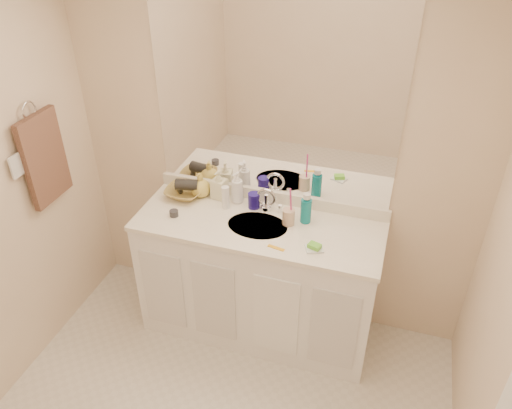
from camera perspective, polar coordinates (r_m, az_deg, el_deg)
The scene contains 24 objects.
wall_back at distance 3.09m, azimuth 1.86°, elevation 5.50°, with size 2.60×0.02×2.40m, color beige.
vanity_cabinet at distance 3.32m, azimuth 0.27°, elevation -8.58°, with size 1.50×0.55×0.85m, color white.
countertop at distance 3.04m, azimuth 0.29°, elevation -2.41°, with size 1.52×0.57×0.03m, color white.
backsplash at distance 3.22m, azimuth 1.69°, elevation 0.97°, with size 1.52×0.03×0.08m, color white.
sink_basin at distance 3.02m, azimuth 0.17°, elevation -2.58°, with size 0.37×0.37×0.02m, color silver.
faucet at distance 3.13m, azimuth 1.18°, elevation 0.26°, with size 0.02×0.02×0.11m, color silver.
mirror at distance 2.93m, azimuth 1.95°, elevation 11.67°, with size 1.48×0.01×1.20m, color white.
blue_mug at distance 3.15m, azimuth -0.24°, elevation 0.46°, with size 0.07×0.07×0.10m, color navy.
tan_cup at distance 3.01m, azimuth 3.75°, elevation -1.41°, with size 0.07×0.07×0.10m, color beige.
toothbrush at distance 2.95m, azimuth 4.01°, elevation 0.14°, with size 0.01×0.01×0.22m, color #D9398E.
mouthwash_bottle at distance 3.02m, azimuth 5.73°, elevation -0.72°, with size 0.07×0.07×0.16m, color #0B7989.
soap_dish at distance 2.85m, azimuth 6.67°, elevation -5.02°, with size 0.10×0.08×0.01m, color white.
green_soap at distance 2.84m, azimuth 6.70°, elevation -4.73°, with size 0.07×0.05×0.02m, color #69D032.
orange_comb at distance 2.84m, azimuth 2.31°, elevation -4.97°, with size 0.10×0.02×0.00m, color yellow.
dark_jar at distance 3.13m, azimuth -9.36°, elevation -1.00°, with size 0.05×0.05×0.04m, color #2D2C32.
extra_white_bottle at distance 3.14m, azimuth -3.50°, elevation 0.82°, with size 0.05×0.05×0.15m, color white.
soap_bottle_white at distance 3.18m, azimuth -2.16°, elevation 1.98°, with size 0.08×0.08×0.22m, color white.
soap_bottle_cream at distance 3.23m, azimuth -4.24°, elevation 2.31°, with size 0.09×0.09×0.20m, color #F0EDC3.
soap_bottle_yellow at distance 3.27m, azimuth -6.36°, elevation 2.26°, with size 0.13×0.13×0.17m, color #DBC355.
wicker_basket at distance 3.31m, azimuth -8.13°, elevation 1.42°, with size 0.25×0.25×0.06m, color olive.
hair_dryer at distance 3.27m, azimuth -7.89°, elevation 2.25°, with size 0.07×0.07×0.15m, color black.
towel_ring at distance 3.11m, azimuth -24.51°, elevation 9.76°, with size 0.11×0.11×0.01m, color silver.
hand_towel at distance 3.21m, azimuth -23.01°, elevation 4.88°, with size 0.04×0.32×0.55m, color #442D24.
switch_plate at distance 3.08m, azimuth -25.74°, elevation 3.98°, with size 0.01×0.09×0.13m, color white.
Camera 1 is at (0.74, -1.32, 2.65)m, focal length 35.00 mm.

